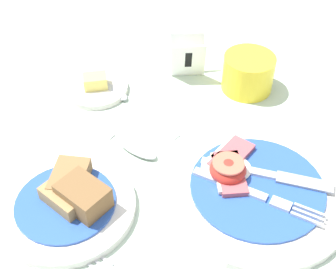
{
  "coord_description": "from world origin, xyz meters",
  "views": [
    {
      "loc": [
        -0.0,
        -0.44,
        0.51
      ],
      "look_at": [
        -0.02,
        0.08,
        0.02
      ],
      "focal_mm": 50.0,
      "sensor_mm": 36.0,
      "label": 1
    }
  ],
  "objects": [
    {
      "name": "bread_plate",
      "position": [
        -0.14,
        -0.05,
        0.01
      ],
      "size": [
        0.19,
        0.19,
        0.05
      ],
      "color": "silver",
      "rests_on": "ground_plane"
    },
    {
      "name": "teaspoon_by_saucer",
      "position": [
        -0.09,
        0.18,
        0.01
      ],
      "size": [
        0.15,
        0.15,
        0.01
      ],
      "rotation": [
        0.0,
        0.0,
        2.37
      ],
      "color": "silver",
      "rests_on": "ground_plane"
    },
    {
      "name": "number_card",
      "position": [
        0.02,
        0.26,
        0.04
      ],
      "size": [
        0.06,
        0.05,
        0.07
      ],
      "rotation": [
        0.0,
        0.0,
        0.07
      ],
      "color": "white",
      "rests_on": "ground_plane"
    },
    {
      "name": "butter_dish",
      "position": [
        -0.14,
        0.21,
        0.01
      ],
      "size": [
        0.11,
        0.11,
        0.03
      ],
      "color": "silver",
      "rests_on": "ground_plane"
    },
    {
      "name": "breakfast_plate",
      "position": [
        0.11,
        -0.01,
        0.01
      ],
      "size": [
        0.26,
        0.26,
        0.04
      ],
      "color": "silver",
      "rests_on": "ground_plane"
    },
    {
      "name": "teaspoon_near_cup",
      "position": [
        -0.08,
        0.08,
        0.01
      ],
      "size": [
        0.17,
        0.13,
        0.01
      ],
      "rotation": [
        0.0,
        0.0,
        5.68
      ],
      "color": "silver",
      "rests_on": "ground_plane"
    },
    {
      "name": "ground_plane",
      "position": [
        0.0,
        0.0,
        0.0
      ],
      "size": [
        3.0,
        3.0,
        0.0
      ],
      "primitive_type": "plane",
      "color": "#B7CCB7"
    },
    {
      "name": "sugar_cup",
      "position": [
        0.12,
        0.22,
        0.03
      ],
      "size": [
        0.09,
        0.09,
        0.06
      ],
      "color": "yellow",
      "rests_on": "ground_plane"
    }
  ]
}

